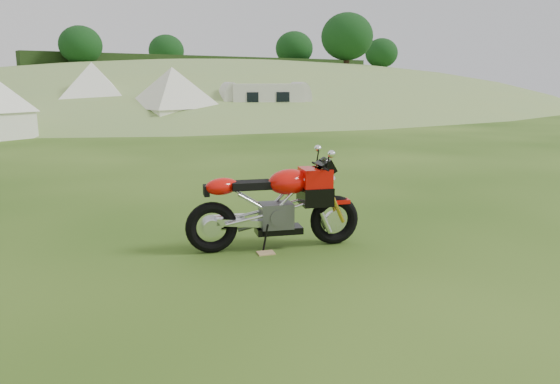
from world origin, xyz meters
TOP-DOWN VIEW (x-y plane):
  - ground at (0.00, 0.00)m, footprint 120.00×120.00m
  - hillside at (24.00, 40.00)m, footprint 80.00×64.00m
  - hedgerow at (24.00, 40.00)m, footprint 36.00×1.20m
  - sport_motorcycle at (0.19, 1.13)m, footprint 2.30×1.45m
  - plywood_board at (-0.06, 0.99)m, footprint 0.27×0.24m
  - tent_mid at (5.25, 22.31)m, footprint 4.34×4.34m
  - tent_right at (7.65, 18.67)m, footprint 3.30×3.30m
  - caravan at (12.03, 17.46)m, footprint 4.81×3.43m

SIDE VIEW (x-z plane):
  - ground at x=0.00m, z-range 0.00..0.00m
  - hillside at x=24.00m, z-range -4.00..4.00m
  - hedgerow at x=24.00m, z-range -4.30..4.30m
  - plywood_board at x=-0.06m, z-range 0.00..0.02m
  - sport_motorcycle at x=0.19m, z-range 0.00..1.36m
  - caravan at x=12.03m, z-range 0.00..2.06m
  - tent_right at x=7.65m, z-range 0.00..2.72m
  - tent_mid at x=5.25m, z-range 0.00..2.87m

